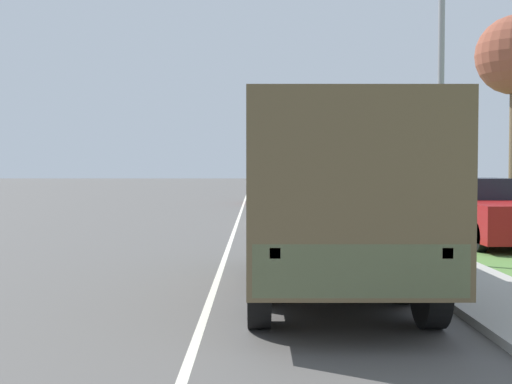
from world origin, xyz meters
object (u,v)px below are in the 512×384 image
Objects in this scene: car_nearest_ahead at (283,205)px; car_third_ahead at (267,188)px; military_truck at (325,193)px; pickup_truck at (486,213)px; lamp_post at (430,69)px; car_second_ahead at (268,191)px.

car_nearest_ahead reaches higher than car_third_ahead.
pickup_truck is at bearing 54.02° from military_truck.
lamp_post is at bearing -74.18° from car_nearest_ahead.
car_nearest_ahead is 0.77× the size of pickup_truck.
car_nearest_ahead is at bearing 90.45° from military_truck.
pickup_truck reaches higher than car_second_ahead.
car_nearest_ahead is 14.56m from car_second_ahead.
car_third_ahead is at bearing 94.98° from lamp_post.
military_truck is 1.43× the size of pickup_truck.
military_truck reaches higher than car_nearest_ahead.
car_third_ahead is (-0.13, 23.31, -0.08)m from car_nearest_ahead.
car_nearest_ahead is 23.31m from car_third_ahead.
military_truck is 1.76× the size of car_third_ahead.
car_nearest_ahead is at bearing 133.02° from pickup_truck.
military_truck is 5.05m from lamp_post.
car_second_ahead is at bearing 91.00° from car_nearest_ahead.
military_truck reaches higher than pickup_truck.
car_third_ahead is (-0.23, 36.46, -1.03)m from military_truck.
military_truck is at bearing -89.26° from car_second_ahead.
military_truck reaches higher than car_third_ahead.
car_third_ahead is (0.13, 8.75, -0.07)m from car_second_ahead.
pickup_truck is at bearing -46.98° from car_nearest_ahead.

